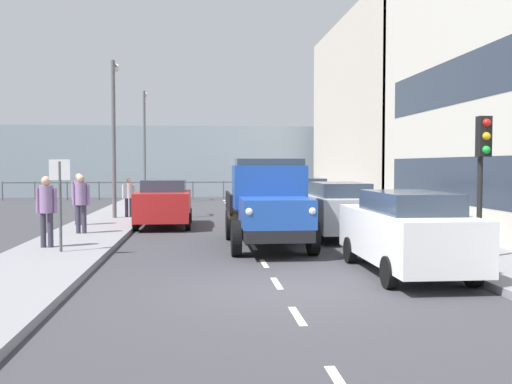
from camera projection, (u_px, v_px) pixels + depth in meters
The scene contains 20 objects.
ground_plane at pixel (243, 230), 20.29m from camera, with size 80.00×80.00×0.00m, color #38383D.
sidewalk_left at pixel (383, 227), 20.75m from camera, with size 2.49×37.45×0.15m, color gray.
sidewalk_right at pixel (97, 229), 19.82m from camera, with size 2.49×37.45×0.15m, color gray.
road_centreline_markings at pixel (243, 230), 20.32m from camera, with size 0.12×34.55×0.01m.
building_far_block at pixel (404, 113), 32.45m from camera, with size 7.09×15.60×10.26m.
sea_horizon at pixel (221, 161), 41.78m from camera, with size 80.00×0.80×5.00m, color #84939E.
seawall_railing at pixel (223, 185), 38.27m from camera, with size 28.08×0.08×1.20m.
truck_vintage_blue at pixel (269, 205), 15.84m from camera, with size 2.17×5.64×2.43m.
car_white_kerbside_near at pixel (406, 231), 12.12m from camera, with size 1.78×4.56×1.72m.
car_silver_kerbside_1 at pixel (338, 209), 18.20m from camera, with size 1.88×4.39×1.72m.
car_grey_kerbside_2 at pixel (304, 198), 24.24m from camera, with size 1.86×3.83×1.72m.
car_red_oppositeside_0 at pixel (164, 202), 21.29m from camera, with size 1.96×3.97×1.72m.
pedestrian_strolling at pixel (46, 205), 14.96m from camera, with size 0.53×0.34×1.83m.
pedestrian_in_dark_coat at pixel (81, 199), 18.02m from camera, with size 0.53×0.34×1.81m.
pedestrian_couple_b at pixel (79, 194), 20.52m from camera, with size 0.53×0.34×1.82m.
pedestrian_couple_a at pixel (129, 194), 23.70m from camera, with size 0.53×0.34×1.58m.
traffic_light_near at pixel (483, 156), 13.06m from camera, with size 0.28×0.41×3.20m.
lamp_post_promenade at pixel (114, 124), 23.36m from camera, with size 0.32×1.14×6.26m.
lamp_post_far at pixel (145, 135), 34.80m from camera, with size 0.32×1.14×6.50m.
street_sign at pixel (60, 189), 14.19m from camera, with size 0.50×0.07×2.25m.
Camera 1 is at (1.42, 10.36, 2.27)m, focal length 41.04 mm.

